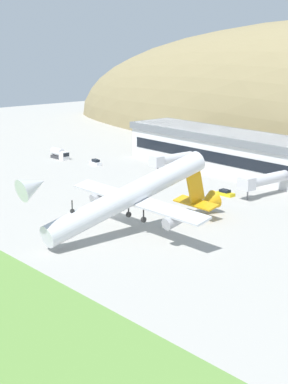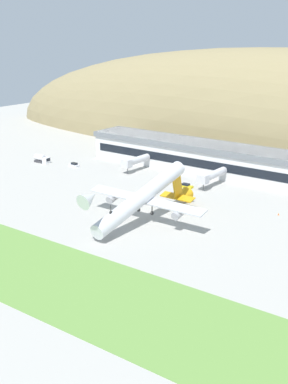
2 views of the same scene
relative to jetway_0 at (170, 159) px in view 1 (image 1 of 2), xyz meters
name	(u,v)px [view 1 (image 1 of 2)]	position (x,y,z in m)	size (l,w,h in m)	color
ground_plane	(116,216)	(24.17, -36.97, -3.99)	(398.71, 398.71, 0.00)	#ADAAA3
jetway_0	(170,159)	(0.00, 0.00, 0.00)	(3.38, 14.34, 5.43)	silver
jetway_1	(262,180)	(33.12, -0.64, 0.00)	(3.38, 15.56, 5.43)	silver
cargo_airplane	(133,197)	(35.44, -41.52, 3.15)	(37.49, 47.31, 15.44)	silver
service_car_0	(225,193)	(26.90, -6.40, -3.40)	(4.58, 2.09, 1.43)	gold
service_car_1	(95,162)	(-22.77, -8.91, -3.30)	(4.50, 1.93, 1.67)	silver
fuel_truck	(59,154)	(-37.46, -11.98, -2.48)	(6.96, 2.78, 3.23)	silver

